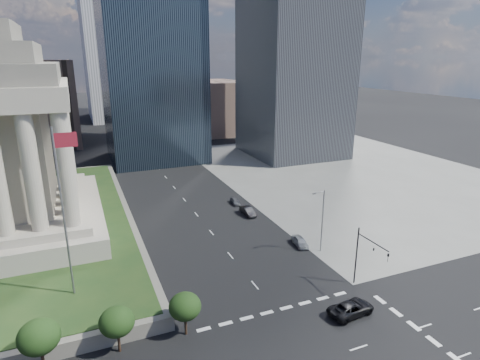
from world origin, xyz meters
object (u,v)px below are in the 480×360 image
parked_sedan_far (235,201)px  street_lamp_north (322,217)px  parked_sedan_near (300,242)px  traffic_signal_ne (366,253)px  parked_sedan_mid (248,211)px  flagpole (64,205)px  pickup_truck (351,308)px

parked_sedan_far → street_lamp_north: bearing=-74.6°
street_lamp_north → parked_sedan_near: (-1.83, 2.83, -4.95)m
traffic_signal_ne → parked_sedan_mid: 29.81m
flagpole → parked_sedan_far: 41.87m
street_lamp_north → parked_sedan_mid: (-4.33, 17.95, -4.90)m
traffic_signal_ne → parked_sedan_mid: traffic_signal_ne is taller
pickup_truck → parked_sedan_mid: 32.97m
parked_sedan_far → flagpole: bearing=-135.1°
flagpole → parked_sedan_near: size_ratio=4.76×
traffic_signal_ne → pickup_truck: bearing=-141.8°
pickup_truck → parked_sedan_far: bearing=-8.5°
traffic_signal_ne → parked_sedan_far: 36.20m
traffic_signal_ne → street_lamp_north: bearing=85.8°
parked_sedan_near → parked_sedan_far: size_ratio=1.17×
flagpole → street_lamp_north: size_ratio=2.00×
parked_sedan_mid → parked_sedan_far: 6.47m
pickup_truck → parked_sedan_far: 39.44m
street_lamp_north → parked_sedan_far: street_lamp_north is taller
pickup_truck → parked_sedan_near: (3.70, 17.83, -0.09)m
parked_sedan_near → pickup_truck: bearing=-93.4°
parked_sedan_near → parked_sedan_far: (-2.50, 21.59, -0.10)m
pickup_truck → parked_sedan_near: pickup_truck is taller
parked_sedan_near → parked_sedan_far: 21.74m
street_lamp_north → flagpole: bearing=-178.4°
parked_sedan_mid → street_lamp_north: bearing=-78.1°
pickup_truck → parked_sedan_near: bearing=-18.4°
traffic_signal_ne → parked_sedan_mid: size_ratio=1.72×
street_lamp_north → parked_sedan_far: size_ratio=2.79×
street_lamp_north → parked_sedan_near: size_ratio=2.38×
parked_sedan_near → parked_sedan_mid: 15.33m
pickup_truck → parked_sedan_near: 18.21m
pickup_truck → parked_sedan_mid: size_ratio=1.24×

